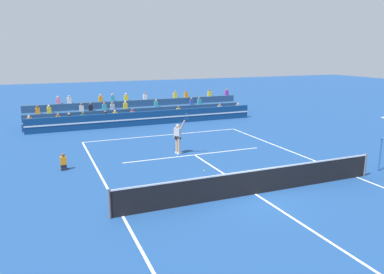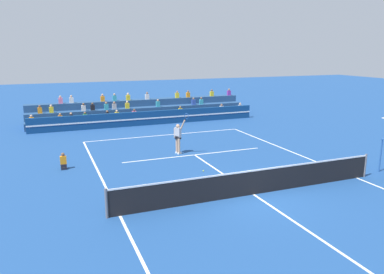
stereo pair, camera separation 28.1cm
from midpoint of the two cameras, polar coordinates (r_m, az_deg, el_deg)
The scene contains 8 objects.
ground_plane at distance 15.74m, azimuth 9.12°, elevation -8.59°, with size 120.00×120.00×0.00m, color navy.
court_lines at distance 15.74m, azimuth 9.12°, elevation -8.58°, with size 11.10×23.90×0.01m.
tennis_net at distance 15.55m, azimuth 9.20°, elevation -6.73°, with size 12.00×0.10×1.10m.
sponsor_banner_wall at distance 29.79m, azimuth -7.02°, elevation 2.87°, with size 18.00×0.26×1.10m.
bleacher_stand at distance 32.18m, azimuth -8.28°, elevation 3.78°, with size 18.32×2.85×2.28m.
ball_kid_courtside at distance 19.61m, azimuth -19.38°, elevation -3.79°, with size 0.30×0.36×0.84m.
tennis_player at distance 21.22m, azimuth -2.51°, elevation 0.03°, with size 0.62×0.98×2.45m.
tennis_ball at distance 18.33m, azimuth 1.42°, elevation -5.17°, with size 0.07×0.07×0.07m, color #C6DB33.
Camera 1 is at (-7.96, -12.33, 5.76)m, focal length 35.00 mm.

